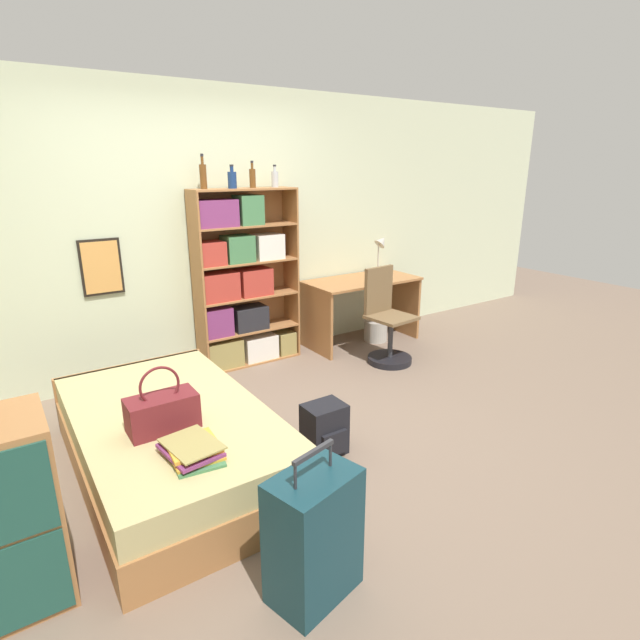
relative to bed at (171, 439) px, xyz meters
The scene contains 16 objects.
ground_plane 0.80m from the bed, ahead, with size 14.00×14.00×0.00m, color #756051.
wall_back 2.09m from the bed, 64.31° to the left, with size 10.00×0.09×2.60m.
bed is the anchor object (origin of this frame).
handbag 0.41m from the bed, 113.31° to the right, with size 0.39×0.20×0.39m.
book_stack_on_bed 0.65m from the bed, 95.43° to the right, with size 0.30×0.37×0.08m.
suitcase 1.36m from the bed, 80.81° to the right, with size 0.46×0.36×0.75m.
bookcase 1.92m from the bed, 49.91° to the left, with size 1.00×0.30×1.70m.
bottle_green 2.32m from the bed, 58.11° to the left, with size 0.06×0.06×0.30m.
bottle_brown 2.38m from the bed, 50.45° to the left, with size 0.08×0.08×0.21m.
bottle_clear 2.51m from the bed, 46.06° to the left, with size 0.06×0.06×0.24m.
bottle_blue 2.64m from the bed, 41.57° to the left, with size 0.07×0.07×0.21m.
desk 2.85m from the bed, 26.10° to the left, with size 1.24×0.62×0.72m.
desk_lamp 3.28m from the bed, 25.01° to the left, with size 0.20×0.15×0.45m.
desk_chair 2.48m from the bed, 15.04° to the left, with size 0.44×0.44×0.95m.
backpack 1.01m from the bed, 23.60° to the right, with size 0.27×0.24×0.36m.
waste_bin 2.96m from the bed, 23.61° to the left, with size 0.26×0.26×0.23m.
Camera 1 is at (-1.56, -2.87, 1.90)m, focal length 28.00 mm.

